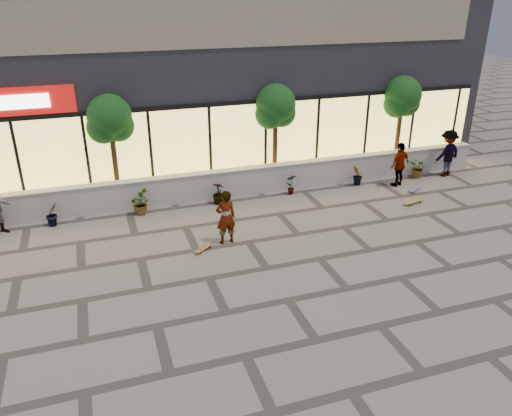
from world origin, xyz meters
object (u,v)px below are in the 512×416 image
object	(u,v)px
tree_midwest	(110,121)
skateboard_right_far	(414,189)
skateboard_center	(203,248)
skateboard_right_near	(413,202)
skater_right_far	(447,153)
tree_east	(402,99)
skater_center	(226,217)
skater_right_near	(400,164)
tree_mideast	(276,109)

from	to	relation	value
tree_midwest	skateboard_right_far	bearing A→B (deg)	-12.88
skateboard_center	skateboard_right_far	bearing A→B (deg)	-23.67
tree_midwest	skateboard_right_near	world-z (taller)	tree_midwest
tree_midwest	skater_right_far	xyz separation A→B (m)	(12.99, -1.40, -2.02)
skater_right_far	tree_east	bearing A→B (deg)	-55.63
tree_east	skater_center	xyz separation A→B (m)	(-8.65, -4.23, -2.13)
skater_center	skateboard_center	distance (m)	1.14
skater_right_near	skateboard_right_far	bearing A→B (deg)	93.13
tree_midwest	tree_east	distance (m)	11.50
skater_right_near	skateboard_center	bearing A→B (deg)	-2.79
skateboard_right_far	skater_center	bearing A→B (deg)	156.79
tree_midwest	tree_mideast	bearing A→B (deg)	0.00
tree_east	skater_right_near	distance (m)	2.94
tree_east	skateboard_center	size ratio (longest dim) A/B	5.84
tree_east	skateboard_right_far	world-z (taller)	tree_east
skater_center	skateboard_right_near	size ratio (longest dim) A/B	1.89
skater_right_near	skateboard_right_near	xyz separation A→B (m)	(-0.46, -1.74, -0.79)
tree_east	skater_center	bearing A→B (deg)	-153.96
skateboard_center	skateboard_right_far	size ratio (longest dim) A/B	0.92
tree_mideast	skateboard_right_near	xyz separation A→B (m)	(4.04, -3.52, -2.90)
skater_right_near	skateboard_center	xyz separation A→B (m)	(-8.43, -2.72, -0.80)
tree_midwest	tree_mideast	distance (m)	6.00
skater_right_far	skateboard_right_far	xyz separation A→B (m)	(-2.19, -1.07, -0.89)
tree_east	skateboard_center	xyz separation A→B (m)	(-9.43, -4.50, -2.92)
skater_right_far	skateboard_right_near	distance (m)	3.74
tree_mideast	skateboard_center	xyz separation A→B (m)	(-3.93, -4.50, -2.92)
tree_mideast	skateboard_right_far	size ratio (longest dim) A/B	5.38
tree_midwest	tree_east	bearing A→B (deg)	0.00
skater_center	skater_right_near	world-z (taller)	skater_right_near
tree_mideast	skater_right_far	bearing A→B (deg)	-11.33
skater_center	skateboard_right_far	xyz separation A→B (m)	(7.95, 1.76, -0.78)
skater_right_near	skateboard_center	world-z (taller)	skater_right_near
skater_right_far	skateboard_right_near	bearing A→B (deg)	23.24
tree_mideast	skateboard_right_far	bearing A→B (deg)	-27.21
skater_right_near	skater_right_far	bearing A→B (deg)	168.07
skater_center	skateboard_center	size ratio (longest dim) A/B	2.54
tree_midwest	skater_right_near	distance (m)	10.86
skater_right_near	skater_right_far	size ratio (longest dim) A/B	0.91
tree_east	skater_right_near	bearing A→B (deg)	-119.30
tree_east	skateboard_right_near	xyz separation A→B (m)	(-1.46, -3.52, -2.90)
tree_mideast	tree_east	size ratio (longest dim) A/B	1.00
tree_mideast	skater_center	size ratio (longest dim) A/B	2.30
tree_east	skateboard_right_near	distance (m)	4.79
tree_mideast	skateboard_center	world-z (taller)	tree_mideast
tree_east	skateboard_right_near	world-z (taller)	tree_east
skater_right_far	skateboard_right_near	world-z (taller)	skater_right_far
skater_right_near	skater_right_far	xyz separation A→B (m)	(2.49, 0.38, 0.09)
skater_right_far	skateboard_right_far	bearing A→B (deg)	13.67
skater_center	skater_right_near	size ratio (longest dim) A/B	0.97
skateboard_right_far	skater_right_far	bearing A→B (deg)	-9.59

